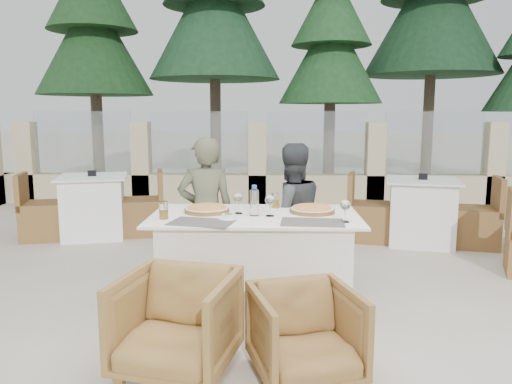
{
  "coord_description": "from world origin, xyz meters",
  "views": [
    {
      "loc": [
        0.2,
        -3.72,
        1.54
      ],
      "look_at": [
        0.09,
        0.35,
        0.9
      ],
      "focal_mm": 35.0,
      "sensor_mm": 36.0,
      "label": 1
    }
  ],
  "objects_px": {
    "beer_glass_left": "(164,210)",
    "armchair_near_right": "(306,334)",
    "pizza_left": "(207,209)",
    "water_bottle": "(254,200)",
    "wine_glass_corner": "(345,210)",
    "armchair_far_left": "(198,247)",
    "armchair_near_left": "(177,323)",
    "diner_right": "(291,217)",
    "dining_table": "(255,263)",
    "wine_glass_centre": "(238,202)",
    "olive_dish": "(228,216)",
    "bg_table_b": "(421,212)",
    "bg_table_a": "(94,206)",
    "armchair_far_right": "(297,255)",
    "wine_glass_near": "(270,204)",
    "pizza_right": "(312,210)",
    "diner_left": "(206,214)",
    "beer_glass_right": "(275,200)"
  },
  "relations": [
    {
      "from": "beer_glass_left",
      "to": "armchair_near_right",
      "type": "height_order",
      "value": "beer_glass_left"
    },
    {
      "from": "pizza_left",
      "to": "water_bottle",
      "type": "height_order",
      "value": "water_bottle"
    },
    {
      "from": "wine_glass_corner",
      "to": "armchair_far_left",
      "type": "distance_m",
      "value": 1.69
    },
    {
      "from": "armchair_near_right",
      "to": "armchair_near_left",
      "type": "bearing_deg",
      "value": 159.25
    },
    {
      "from": "armchair_far_left",
      "to": "beer_glass_left",
      "type": "bearing_deg",
      "value": 61.17
    },
    {
      "from": "pizza_left",
      "to": "diner_right",
      "type": "height_order",
      "value": "diner_right"
    },
    {
      "from": "dining_table",
      "to": "diner_right",
      "type": "xyz_separation_m",
      "value": [
        0.3,
        0.5,
        0.26
      ]
    },
    {
      "from": "armchair_near_right",
      "to": "beer_glass_left",
      "type": "bearing_deg",
      "value": 123.21
    },
    {
      "from": "wine_glass_centre",
      "to": "water_bottle",
      "type": "bearing_deg",
      "value": -28.1
    },
    {
      "from": "water_bottle",
      "to": "olive_dish",
      "type": "xyz_separation_m",
      "value": [
        -0.19,
        -0.14,
        -0.1
      ]
    },
    {
      "from": "wine_glass_centre",
      "to": "beer_glass_left",
      "type": "height_order",
      "value": "wine_glass_centre"
    },
    {
      "from": "armchair_near_right",
      "to": "bg_table_b",
      "type": "relative_size",
      "value": 0.37
    },
    {
      "from": "water_bottle",
      "to": "olive_dish",
      "type": "bearing_deg",
      "value": -143.39
    },
    {
      "from": "bg_table_a",
      "to": "olive_dish",
      "type": "bearing_deg",
      "value": -66.31
    },
    {
      "from": "armchair_far_right",
      "to": "armchair_near_left",
      "type": "xyz_separation_m",
      "value": [
        -0.8,
        -1.55,
        0.03
      ]
    },
    {
      "from": "water_bottle",
      "to": "bg_table_b",
      "type": "height_order",
      "value": "water_bottle"
    },
    {
      "from": "wine_glass_near",
      "to": "armchair_far_right",
      "type": "relative_size",
      "value": 0.3
    },
    {
      "from": "wine_glass_corner",
      "to": "armchair_near_left",
      "type": "height_order",
      "value": "wine_glass_corner"
    },
    {
      "from": "dining_table",
      "to": "water_bottle",
      "type": "bearing_deg",
      "value": -98.66
    },
    {
      "from": "wine_glass_centre",
      "to": "bg_table_a",
      "type": "xyz_separation_m",
      "value": [
        -1.97,
        2.3,
        -0.48
      ]
    },
    {
      "from": "pizza_right",
      "to": "olive_dish",
      "type": "distance_m",
      "value": 0.69
    },
    {
      "from": "wine_glass_centre",
      "to": "armchair_near_left",
      "type": "height_order",
      "value": "wine_glass_centre"
    },
    {
      "from": "olive_dish",
      "to": "diner_right",
      "type": "xyz_separation_m",
      "value": [
        0.49,
        0.67,
        -0.15
      ]
    },
    {
      "from": "pizza_right",
      "to": "wine_glass_near",
      "type": "distance_m",
      "value": 0.37
    },
    {
      "from": "bg_table_a",
      "to": "diner_right",
      "type": "bearing_deg",
      "value": -51.04
    },
    {
      "from": "armchair_far_right",
      "to": "dining_table",
      "type": "bearing_deg",
      "value": 33.73
    },
    {
      "from": "dining_table",
      "to": "wine_glass_near",
      "type": "relative_size",
      "value": 8.7
    },
    {
      "from": "diner_left",
      "to": "olive_dish",
      "type": "bearing_deg",
      "value": 102.08
    },
    {
      "from": "pizza_left",
      "to": "bg_table_b",
      "type": "distance_m",
      "value": 3.09
    },
    {
      "from": "armchair_far_right",
      "to": "bg_table_b",
      "type": "relative_size",
      "value": 0.37
    },
    {
      "from": "wine_glass_centre",
      "to": "beer_glass_left",
      "type": "bearing_deg",
      "value": -158.93
    },
    {
      "from": "wine_glass_centre",
      "to": "armchair_near_right",
      "type": "height_order",
      "value": "wine_glass_centre"
    },
    {
      "from": "pizza_left",
      "to": "armchair_near_left",
      "type": "bearing_deg",
      "value": -93.22
    },
    {
      "from": "wine_glass_centre",
      "to": "diner_right",
      "type": "bearing_deg",
      "value": 47.21
    },
    {
      "from": "wine_glass_corner",
      "to": "armchair_far_right",
      "type": "distance_m",
      "value": 1.06
    },
    {
      "from": "beer_glass_left",
      "to": "armchair_far_left",
      "type": "bearing_deg",
      "value": 83.41
    },
    {
      "from": "diner_right",
      "to": "wine_glass_centre",
      "type": "bearing_deg",
      "value": 28.64
    },
    {
      "from": "pizza_left",
      "to": "wine_glass_near",
      "type": "xyz_separation_m",
      "value": [
        0.5,
        -0.14,
        0.07
      ]
    },
    {
      "from": "beer_glass_left",
      "to": "beer_glass_right",
      "type": "height_order",
      "value": "beer_glass_left"
    },
    {
      "from": "pizza_right",
      "to": "armchair_near_right",
      "type": "relative_size",
      "value": 0.59
    },
    {
      "from": "dining_table",
      "to": "armchair_far_left",
      "type": "distance_m",
      "value": 0.96
    },
    {
      "from": "dining_table",
      "to": "diner_left",
      "type": "bearing_deg",
      "value": 131.9
    },
    {
      "from": "beer_glass_left",
      "to": "wine_glass_corner",
      "type": "bearing_deg",
      "value": -3.35
    },
    {
      "from": "olive_dish",
      "to": "armchair_near_right",
      "type": "distance_m",
      "value": 1.12
    },
    {
      "from": "wine_glass_corner",
      "to": "olive_dish",
      "type": "bearing_deg",
      "value": 174.58
    },
    {
      "from": "armchair_near_right",
      "to": "wine_glass_near",
      "type": "bearing_deg",
      "value": 85.81
    },
    {
      "from": "olive_dish",
      "to": "bg_table_b",
      "type": "distance_m",
      "value": 3.13
    },
    {
      "from": "pizza_right",
      "to": "beer_glass_left",
      "type": "bearing_deg",
      "value": -166.35
    },
    {
      "from": "pizza_right",
      "to": "diner_right",
      "type": "distance_m",
      "value": 0.45
    },
    {
      "from": "armchair_near_left",
      "to": "dining_table",
      "type": "bearing_deg",
      "value": 78.14
    }
  ]
}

